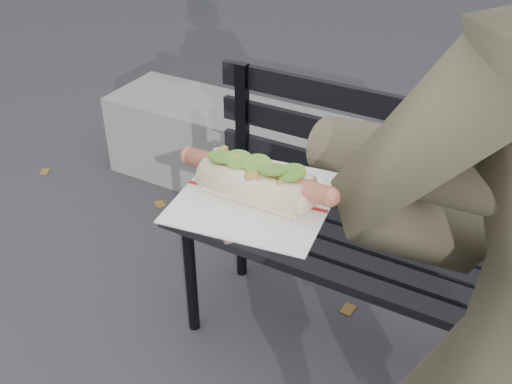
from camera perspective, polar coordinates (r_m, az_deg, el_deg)
park_bench at (r=1.85m, az=14.53°, el=-3.42°), size 1.50×0.44×0.88m
concrete_block at (r=2.89m, az=-2.52°, el=4.30°), size 1.20×0.40×0.40m
held_hotdog at (r=0.74m, az=16.05°, el=0.80°), size 0.63×0.32×0.20m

